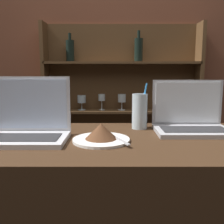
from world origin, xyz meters
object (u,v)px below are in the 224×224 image
at_px(cake_plate, 100,134).
at_px(laptop_far, 190,120).
at_px(water_glass, 138,111).
at_px(laptop_near, 23,125).

bearing_deg(cake_plate, laptop_far, 22.86).
xyz_separation_m(laptop_far, cake_plate, (-0.39, -0.16, -0.02)).
height_order(cake_plate, water_glass, water_glass).
bearing_deg(laptop_near, cake_plate, -6.28).
distance_m(laptop_far, cake_plate, 0.42).
relative_size(laptop_near, laptop_far, 1.05).
xyz_separation_m(laptop_near, laptop_far, (0.68, 0.13, -0.01)).
bearing_deg(water_glass, laptop_far, -13.62).
bearing_deg(water_glass, laptop_near, -158.40).
height_order(laptop_far, cake_plate, laptop_far).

